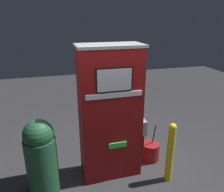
% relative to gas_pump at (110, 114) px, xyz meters
% --- Properties ---
extents(ground_plane, '(14.00, 14.00, 0.00)m').
position_rel_gas_pump_xyz_m(ground_plane, '(-0.00, -0.23, -1.05)').
color(ground_plane, '#2D2D30').
extents(gas_pump, '(1.02, 0.50, 2.10)m').
position_rel_gas_pump_xyz_m(gas_pump, '(0.00, 0.00, 0.00)').
color(gas_pump, maroon).
rests_on(gas_pump, ground_plane).
extents(safety_bollard, '(0.11, 0.11, 0.99)m').
position_rel_gas_pump_xyz_m(safety_bollard, '(0.83, -0.45, -0.53)').
color(safety_bollard, yellow).
rests_on(safety_bollard, ground_plane).
extents(trash_bin, '(0.44, 0.44, 1.16)m').
position_rel_gas_pump_xyz_m(trash_bin, '(-1.05, -0.18, -0.46)').
color(trash_bin, '#1E4C2D').
rests_on(trash_bin, ground_plane).
extents(squeegee_bucket, '(0.31, 0.31, 0.71)m').
position_rel_gas_pump_xyz_m(squeegee_bucket, '(0.78, 0.11, -0.89)').
color(squeegee_bucket, maroon).
rests_on(squeegee_bucket, ground_plane).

